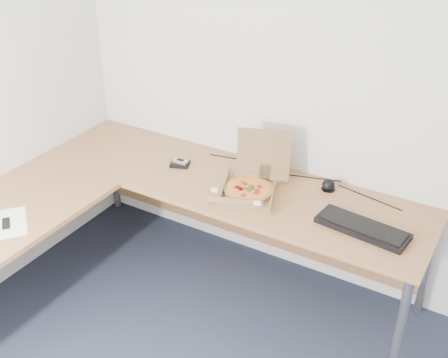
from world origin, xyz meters
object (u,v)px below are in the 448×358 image
Objects in this scene: drinking_glass at (264,173)px; keyboard at (362,228)px; desk at (142,203)px; wallet at (180,164)px; pizza_box at (250,186)px.

drinking_glass is 0.72m from keyboard.
desk is 1.25m from keyboard.
keyboard is at bearing -26.90° from wallet.
wallet reaches higher than desk.
desk is at bearing -133.72° from drinking_glass.
drinking_glass is (0.52, 0.54, 0.09)m from desk.
pizza_box is (0.50, 0.39, 0.07)m from desk.
keyboard reaches higher than desk.
pizza_box is 0.71m from keyboard.
wallet is (-0.04, 0.45, 0.04)m from desk.
desk is 5.10× the size of keyboard.
drinking_glass is 0.95× the size of wallet.
keyboard is (1.21, 0.34, 0.04)m from desk.
pizza_box reaches higher than keyboard.
keyboard is (0.70, -0.05, -0.02)m from pizza_box.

